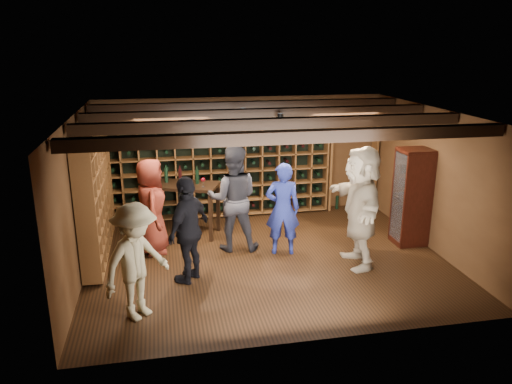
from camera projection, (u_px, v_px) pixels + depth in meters
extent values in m
plane|color=black|center=(267.00, 259.00, 8.59)|extent=(6.00, 6.00, 0.00)
plane|color=brown|center=(242.00, 156.00, 10.58)|extent=(6.00, 0.00, 6.00)
plane|color=brown|center=(313.00, 249.00, 5.88)|extent=(6.00, 0.00, 6.00)
plane|color=brown|center=(77.00, 200.00, 7.68)|extent=(0.00, 5.00, 5.00)
plane|color=brown|center=(434.00, 180.00, 8.78)|extent=(0.00, 5.00, 5.00)
plane|color=black|center=(268.00, 114.00, 7.86)|extent=(6.00, 6.00, 0.00)
cube|color=black|center=(295.00, 137.00, 6.39)|extent=(5.90, 0.18, 0.16)
cube|color=black|center=(275.00, 124.00, 7.42)|extent=(5.90, 0.18, 0.16)
cube|color=black|center=(260.00, 113.00, 8.45)|extent=(5.90, 0.18, 0.16)
cube|color=black|center=(249.00, 105.00, 9.48)|extent=(5.90, 0.18, 0.16)
cylinder|color=black|center=(192.00, 123.00, 7.68)|extent=(0.10, 0.10, 0.10)
cylinder|color=black|center=(280.00, 116.00, 8.33)|extent=(0.10, 0.10, 0.10)
cylinder|color=black|center=(359.00, 121.00, 7.87)|extent=(0.10, 0.10, 0.10)
cylinder|color=black|center=(243.00, 111.00, 8.99)|extent=(0.10, 0.10, 0.10)
cube|color=brown|center=(219.00, 164.00, 10.35)|extent=(4.65, 0.30, 2.20)
cube|color=black|center=(219.00, 164.00, 10.35)|extent=(4.56, 0.02, 2.16)
cube|color=brown|center=(96.00, 190.00, 8.51)|extent=(0.30, 2.65, 2.20)
cube|color=black|center=(96.00, 190.00, 8.51)|extent=(0.29, 0.02, 2.16)
cube|color=brown|center=(354.00, 126.00, 10.67)|extent=(1.15, 0.32, 0.04)
cube|color=brown|center=(374.00, 167.00, 11.03)|extent=(0.05, 0.28, 1.85)
cube|color=brown|center=(329.00, 169.00, 10.84)|extent=(0.05, 0.28, 1.85)
cube|color=tan|center=(337.00, 121.00, 10.56)|extent=(0.40, 0.30, 0.20)
cube|color=tan|center=(357.00, 120.00, 10.65)|extent=(0.40, 0.30, 0.20)
cube|color=tan|center=(372.00, 120.00, 10.71)|extent=(0.40, 0.30, 0.20)
cube|color=#33100A|center=(408.00, 240.00, 9.26)|extent=(0.55, 0.50, 0.10)
cube|color=#33100A|center=(412.00, 197.00, 9.02)|extent=(0.55, 0.50, 1.70)
cube|color=white|center=(398.00, 197.00, 8.97)|extent=(0.01, 0.46, 1.60)
cube|color=#33100A|center=(412.00, 197.00, 9.02)|extent=(0.50, 0.44, 0.02)
sphere|color=#59260C|center=(411.00, 191.00, 8.98)|extent=(0.18, 0.18, 0.18)
imported|color=navy|center=(283.00, 209.00, 8.61)|extent=(0.66, 0.49, 1.64)
imported|color=black|center=(233.00, 199.00, 8.76)|extent=(1.02, 0.85, 1.89)
imported|color=maroon|center=(151.00, 207.00, 8.65)|extent=(0.58, 0.85, 1.69)
imported|color=black|center=(189.00, 230.00, 7.60)|extent=(0.92, 1.04, 1.68)
imported|color=#99906A|center=(136.00, 262.00, 6.57)|extent=(1.17, 1.15, 1.62)
imported|color=tan|center=(360.00, 207.00, 8.12)|extent=(0.74, 1.91, 2.02)
cube|color=black|center=(182.00, 185.00, 9.43)|extent=(1.49, 1.11, 0.06)
cube|color=black|center=(148.00, 213.00, 9.41)|extent=(0.09, 0.09, 0.96)
cube|color=black|center=(211.00, 217.00, 9.21)|extent=(0.09, 0.09, 0.96)
cube|color=black|center=(158.00, 204.00, 9.94)|extent=(0.09, 0.09, 0.96)
cube|color=black|center=(218.00, 208.00, 9.73)|extent=(0.09, 0.09, 0.96)
cylinder|color=black|center=(166.00, 175.00, 9.49)|extent=(0.07, 0.07, 0.28)
cylinder|color=black|center=(180.00, 176.00, 9.44)|extent=(0.07, 0.07, 0.28)
cylinder|color=black|center=(197.00, 177.00, 9.38)|extent=(0.07, 0.07, 0.28)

